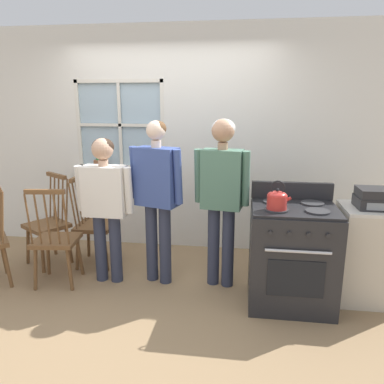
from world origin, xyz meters
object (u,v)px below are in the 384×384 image
(chair_near_wall, at_px, (49,225))
(stove, at_px, (292,255))
(chair_by_window, at_px, (56,241))
(person_elderly_left, at_px, (105,196))
(chair_center_cluster, at_px, (93,225))
(kettle, at_px, (277,199))
(person_adult_right, at_px, (222,187))
(side_counter, at_px, (369,254))
(potted_plant, at_px, (100,163))
(person_teen_center, at_px, (157,188))
(stereo, at_px, (376,199))

(chair_near_wall, relative_size, stove, 0.95)
(chair_by_window, relative_size, chair_near_wall, 1.00)
(chair_near_wall, relative_size, person_elderly_left, 0.69)
(chair_center_cluster, height_order, person_elderly_left, person_elderly_left)
(stove, xyz_separation_m, kettle, (-0.17, -0.13, 0.55))
(person_elderly_left, xyz_separation_m, person_adult_right, (1.15, 0.07, 0.12))
(chair_near_wall, relative_size, side_counter, 1.15)
(chair_center_cluster, distance_m, side_counter, 2.87)
(chair_near_wall, xyz_separation_m, potted_plant, (0.40, 0.66, 0.61))
(person_adult_right, bearing_deg, chair_center_cluster, 177.23)
(person_elderly_left, bearing_deg, chair_by_window, -162.90)
(chair_by_window, distance_m, potted_plant, 1.28)
(chair_by_window, distance_m, person_elderly_left, 0.68)
(person_teen_center, bearing_deg, chair_near_wall, -173.01)
(chair_by_window, xyz_separation_m, person_teen_center, (1.01, 0.20, 0.53))
(chair_near_wall, height_order, potted_plant, potted_plant)
(person_elderly_left, bearing_deg, stove, -4.09)
(chair_center_cluster, bearing_deg, person_elderly_left, -143.54)
(person_teen_center, bearing_deg, chair_by_window, -150.85)
(chair_near_wall, xyz_separation_m, stove, (2.63, -0.51, 0.01))
(person_teen_center, xyz_separation_m, stove, (1.30, -0.25, -0.52))
(chair_center_cluster, xyz_separation_m, kettle, (1.95, -0.69, 0.56))
(person_adult_right, distance_m, side_counter, 1.50)
(side_counter, height_order, stereo, stereo)
(chair_near_wall, distance_m, person_teen_center, 1.46)
(chair_near_wall, relative_size, chair_center_cluster, 1.00)
(chair_by_window, xyz_separation_m, potted_plant, (0.07, 1.12, 0.61))
(chair_near_wall, height_order, chair_center_cluster, same)
(stove, bearing_deg, person_elderly_left, 174.22)
(chair_near_wall, relative_size, person_adult_right, 0.62)
(chair_center_cluster, bearing_deg, stereo, -100.97)
(chair_center_cluster, bearing_deg, side_counter, -100.56)
(person_teen_center, relative_size, side_counter, 1.83)
(chair_center_cluster, relative_size, person_teen_center, 0.62)
(person_elderly_left, relative_size, stove, 1.37)
(person_adult_right, bearing_deg, chair_near_wall, -178.36)
(side_counter, bearing_deg, chair_near_wall, 174.31)
(potted_plant, bearing_deg, stereo, -18.97)
(chair_by_window, relative_size, person_elderly_left, 0.69)
(person_teen_center, bearing_deg, side_counter, 15.93)
(side_counter, xyz_separation_m, stereo, (0.00, -0.02, 0.54))
(person_adult_right, bearing_deg, side_counter, 5.33)
(person_adult_right, height_order, kettle, person_adult_right)
(stove, xyz_separation_m, potted_plant, (-2.24, 1.17, 0.60))
(stove, height_order, stereo, stove)
(potted_plant, bearing_deg, chair_near_wall, -120.84)
(chair_by_window, bearing_deg, person_elderly_left, -171.42)
(person_teen_center, distance_m, potted_plant, 1.32)
(person_teen_center, height_order, side_counter, person_teen_center)
(person_teen_center, xyz_separation_m, person_adult_right, (0.64, 0.01, 0.03))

